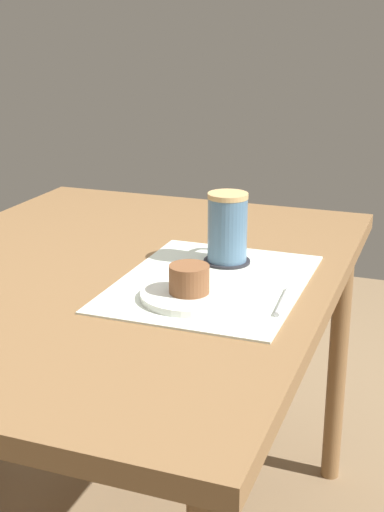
# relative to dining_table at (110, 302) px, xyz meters

# --- Properties ---
(dining_table) EXTENTS (1.18, 0.90, 0.75)m
(dining_table) POSITION_rel_dining_table_xyz_m (0.00, 0.00, 0.00)
(dining_table) COLOR brown
(dining_table) RESTS_ON ground_plane
(placemat) EXTENTS (0.44, 0.34, 0.00)m
(placemat) POSITION_rel_dining_table_xyz_m (-0.02, -0.23, 0.08)
(placemat) COLOR silver
(placemat) RESTS_ON dining_table
(pastry_plate) EXTENTS (0.17, 0.17, 0.01)m
(pastry_plate) POSITION_rel_dining_table_xyz_m (-0.11, -0.22, 0.09)
(pastry_plate) COLOR silver
(pastry_plate) RESTS_ON placemat
(pastry) EXTENTS (0.07, 0.07, 0.05)m
(pastry) POSITION_rel_dining_table_xyz_m (-0.11, -0.22, 0.12)
(pastry) COLOR brown
(pastry) RESTS_ON pastry_plate
(coffee_coaster) EXTENTS (0.09, 0.09, 0.00)m
(coffee_coaster) POSITION_rel_dining_table_xyz_m (0.10, -0.22, 0.08)
(coffee_coaster) COLOR #232328
(coffee_coaster) RESTS_ON placemat
(coffee_mug) EXTENTS (0.11, 0.08, 0.14)m
(coffee_mug) POSITION_rel_dining_table_xyz_m (0.10, -0.22, 0.16)
(coffee_mug) COLOR slate
(coffee_mug) RESTS_ON coffee_coaster
(teaspoon) EXTENTS (0.13, 0.02, 0.01)m
(teaspoon) POSITION_rel_dining_table_xyz_m (-0.08, -0.38, 0.09)
(teaspoon) COLOR silver
(teaspoon) RESTS_ON placemat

